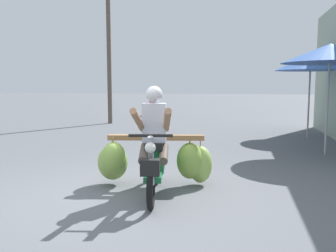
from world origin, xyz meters
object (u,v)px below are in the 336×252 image
(motorbike_distant_ahead_left, at_px, (152,105))
(market_umbrella_further_along, at_px, (311,62))
(motorbike_main_loaded, at_px, (152,156))
(market_umbrella_near_shop, at_px, (330,53))
(utility_pole, at_px, (109,44))

(motorbike_distant_ahead_left, height_order, market_umbrella_further_along, market_umbrella_further_along)
(motorbike_main_loaded, bearing_deg, motorbike_distant_ahead_left, 104.19)
(market_umbrella_near_shop, distance_m, utility_pole, 9.10)
(motorbike_distant_ahead_left, distance_m, market_umbrella_near_shop, 11.33)
(motorbike_distant_ahead_left, bearing_deg, market_umbrella_further_along, -44.05)
(motorbike_main_loaded, xyz_separation_m, utility_pole, (-4.04, 8.78, 2.77))
(market_umbrella_further_along, height_order, utility_pole, utility_pole)
(motorbike_main_loaded, xyz_separation_m, motorbike_distant_ahead_left, (-3.17, 12.56, 0.06))
(utility_pole, bearing_deg, market_umbrella_near_shop, -36.70)
(market_umbrella_near_shop, xyz_separation_m, market_umbrella_further_along, (0.12, 2.89, -0.02))
(market_umbrella_near_shop, bearing_deg, motorbike_distant_ahead_left, 124.84)
(motorbike_distant_ahead_left, relative_size, market_umbrella_near_shop, 0.58)
(utility_pole, bearing_deg, motorbike_main_loaded, -65.31)
(motorbike_main_loaded, bearing_deg, market_umbrella_near_shop, 46.32)
(motorbike_distant_ahead_left, bearing_deg, motorbike_main_loaded, -75.81)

